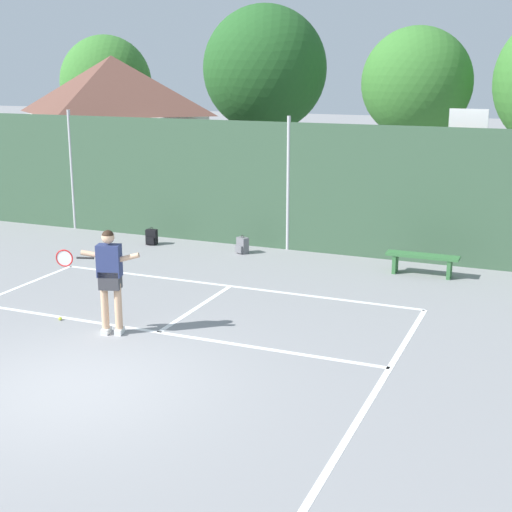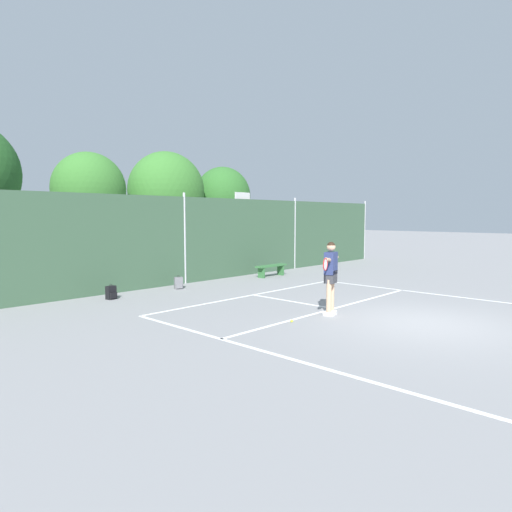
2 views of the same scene
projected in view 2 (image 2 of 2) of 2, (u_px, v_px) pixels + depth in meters
ground_plane at (424, 324)px, 10.28m from camera, size 120.00×120.00×0.00m
court_markings at (398, 319)px, 10.72m from camera, size 8.30×11.10×0.01m
chainlink_fence at (185, 240)px, 16.30m from camera, size 26.09×0.09×3.35m
basketball_hoop at (242, 220)px, 19.99m from camera, size 0.90×0.67×3.55m
treeline_backdrop at (78, 186)px, 23.22m from camera, size 26.65×4.33×6.80m
tennis_player at (331, 271)px, 11.10m from camera, size 1.36×0.56×1.85m
tennis_ball at (292, 321)px, 10.43m from camera, size 0.07×0.07×0.07m
backpack_black at (111, 293)px, 13.32m from camera, size 0.30×0.28×0.46m
backpack_grey at (179, 283)px, 15.22m from camera, size 0.33×0.33×0.46m
courtside_bench at (271, 268)px, 18.26m from camera, size 1.60×0.36×0.48m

